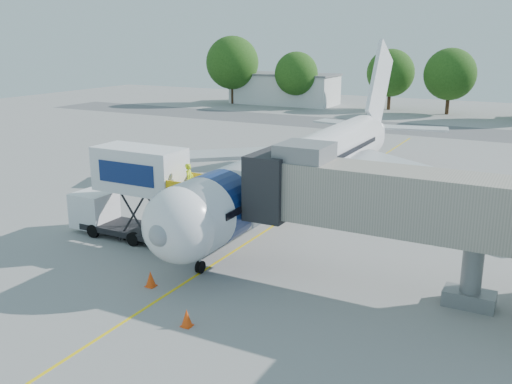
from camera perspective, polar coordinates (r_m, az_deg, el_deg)
The scene contains 14 objects.
ground at distance 36.91m, azimuth 2.55°, elevation -2.89°, with size 160.00×160.00×0.00m, color gray.
guidance_line at distance 36.91m, azimuth 2.55°, elevation -2.89°, with size 0.15×70.00×0.01m, color yellow.
taxiway_strip at distance 76.10m, azimuth 16.35°, elevation 5.99°, with size 120.00×10.00×0.01m, color #59595B.
aircraft at distance 39.77m, azimuth 5.16°, elevation 2.80°, with size 34.17×37.73×11.35m.
jet_bridge at distance 26.67m, azimuth 11.74°, elevation -0.64°, with size 13.90×3.20×6.60m.
catering_hiloader at distance 33.73m, azimuth -12.28°, elevation -0.10°, with size 8.50×2.44×5.50m.
ground_tug at distance 23.87m, azimuth -15.33°, elevation -11.96°, with size 4.28×3.21×1.53m.
safety_cone_a at distance 27.85m, azimuth -10.50°, elevation -8.56°, with size 0.49×0.49×0.79m.
safety_cone_b at distance 24.09m, azimuth -6.94°, elevation -12.41°, with size 0.48×0.48×0.76m.
outbuilding_left at distance 101.67m, azimuth 2.86°, elevation 10.29°, with size 18.40×8.40×5.30m.
tree_a at distance 101.82m, azimuth -2.38°, elevation 12.79°, with size 9.14×9.14×11.66m.
tree_b at distance 96.58m, azimuth 4.05°, elevation 11.72°, with size 7.17×7.17×9.14m.
tree_c at distance 95.66m, azimuth 13.31°, elevation 11.51°, with size 7.56×7.56×9.64m.
tree_d at distance 92.09m, azimuth 18.84°, elevation 11.08°, with size 7.77×7.77×9.91m.
Camera 1 is at (14.95, -31.72, 11.52)m, focal length 40.00 mm.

